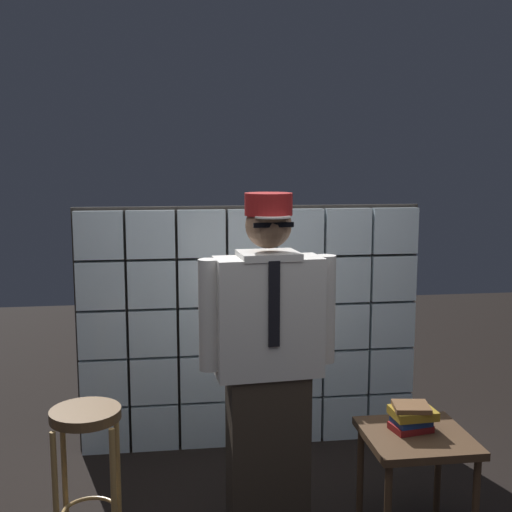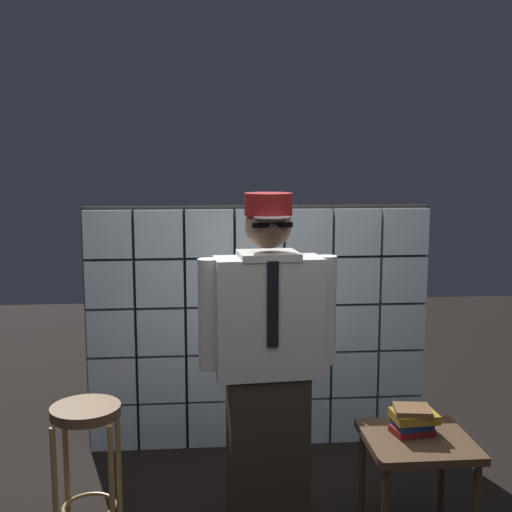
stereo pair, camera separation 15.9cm
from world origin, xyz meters
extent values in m
cube|color=silver|center=(-0.98, 1.45, 0.15)|extent=(0.31, 0.08, 0.31)
cube|color=silver|center=(-0.65, 1.45, 0.15)|extent=(0.31, 0.08, 0.31)
cube|color=silver|center=(-0.33, 1.45, 0.15)|extent=(0.31, 0.08, 0.31)
cube|color=silver|center=(0.00, 1.45, 0.15)|extent=(0.31, 0.08, 0.31)
cube|color=silver|center=(0.33, 1.45, 0.15)|extent=(0.31, 0.08, 0.31)
cube|color=silver|center=(0.65, 1.45, 0.15)|extent=(0.31, 0.08, 0.31)
cube|color=silver|center=(0.98, 1.45, 0.15)|extent=(0.31, 0.08, 0.31)
cube|color=silver|center=(-0.98, 1.45, 0.48)|extent=(0.31, 0.08, 0.31)
cube|color=silver|center=(-0.65, 1.45, 0.48)|extent=(0.31, 0.08, 0.31)
cube|color=silver|center=(-0.33, 1.45, 0.48)|extent=(0.31, 0.08, 0.31)
cube|color=silver|center=(0.00, 1.45, 0.48)|extent=(0.31, 0.08, 0.31)
cube|color=silver|center=(0.33, 1.45, 0.48)|extent=(0.31, 0.08, 0.31)
cube|color=silver|center=(0.65, 1.45, 0.48)|extent=(0.31, 0.08, 0.31)
cube|color=silver|center=(0.98, 1.45, 0.48)|extent=(0.31, 0.08, 0.31)
cube|color=silver|center=(-0.98, 1.45, 0.81)|extent=(0.31, 0.08, 0.31)
cube|color=silver|center=(-0.65, 1.45, 0.81)|extent=(0.31, 0.08, 0.31)
cube|color=silver|center=(-0.33, 1.45, 0.81)|extent=(0.31, 0.08, 0.31)
cube|color=silver|center=(0.00, 1.45, 0.81)|extent=(0.31, 0.08, 0.31)
cube|color=silver|center=(0.33, 1.45, 0.81)|extent=(0.31, 0.08, 0.31)
cube|color=silver|center=(0.65, 1.45, 0.81)|extent=(0.31, 0.08, 0.31)
cube|color=silver|center=(0.98, 1.45, 0.81)|extent=(0.31, 0.08, 0.31)
cube|color=silver|center=(-0.98, 1.45, 1.13)|extent=(0.31, 0.08, 0.31)
cube|color=silver|center=(-0.65, 1.45, 1.13)|extent=(0.31, 0.08, 0.31)
cube|color=silver|center=(-0.33, 1.45, 1.13)|extent=(0.31, 0.08, 0.31)
cube|color=silver|center=(0.00, 1.45, 1.13)|extent=(0.31, 0.08, 0.31)
cube|color=silver|center=(0.33, 1.45, 1.13)|extent=(0.31, 0.08, 0.31)
cube|color=silver|center=(0.65, 1.45, 1.13)|extent=(0.31, 0.08, 0.31)
cube|color=silver|center=(0.98, 1.45, 1.13)|extent=(0.31, 0.08, 0.31)
cube|color=silver|center=(-0.98, 1.45, 1.46)|extent=(0.31, 0.08, 0.31)
cube|color=silver|center=(-0.65, 1.45, 1.46)|extent=(0.31, 0.08, 0.31)
cube|color=silver|center=(-0.33, 1.45, 1.46)|extent=(0.31, 0.08, 0.31)
cube|color=silver|center=(0.00, 1.45, 1.46)|extent=(0.31, 0.08, 0.31)
cube|color=silver|center=(0.33, 1.45, 1.46)|extent=(0.31, 0.08, 0.31)
cube|color=silver|center=(0.65, 1.45, 1.46)|extent=(0.31, 0.08, 0.31)
cube|color=silver|center=(0.98, 1.45, 1.46)|extent=(0.31, 0.08, 0.31)
cube|color=#38332D|center=(0.00, 1.51, 0.81)|extent=(2.30, 0.02, 1.65)
cube|color=#382D23|center=(-0.05, 0.39, 0.43)|extent=(0.42, 0.24, 0.85)
cube|color=silver|center=(-0.05, 0.39, 1.15)|extent=(0.55, 0.27, 0.60)
cube|color=black|center=(-0.04, 0.27, 1.24)|extent=(0.06, 0.01, 0.42)
cube|color=silver|center=(-0.05, 0.39, 1.47)|extent=(0.31, 0.27, 0.04)
sphere|color=#846047|center=(-0.05, 0.39, 1.62)|extent=(0.23, 0.23, 0.23)
ellipsoid|color=black|center=(-0.05, 0.34, 1.58)|extent=(0.16, 0.09, 0.10)
cube|color=black|center=(-0.04, 0.29, 1.63)|extent=(0.20, 0.03, 0.02)
cylinder|color=white|center=(-0.05, 0.31, 1.66)|extent=(0.19, 0.19, 0.01)
cylinder|color=maroon|center=(-0.05, 0.39, 1.72)|extent=(0.24, 0.24, 0.11)
cylinder|color=silver|center=(0.24, 0.42, 1.18)|extent=(0.11, 0.11, 0.56)
cylinder|color=silver|center=(-0.35, 0.37, 1.18)|extent=(0.11, 0.11, 0.56)
cylinder|color=brown|center=(-0.95, 0.31, 0.72)|extent=(0.34, 0.34, 0.05)
torus|color=tan|center=(-0.95, 0.31, 0.22)|extent=(0.27, 0.27, 0.02)
cylinder|color=tan|center=(-1.09, 0.18, 0.35)|extent=(0.03, 0.03, 0.70)
cylinder|color=tan|center=(-0.82, 0.18, 0.35)|extent=(0.03, 0.03, 0.70)
cylinder|color=tan|center=(-1.09, 0.44, 0.35)|extent=(0.03, 0.03, 0.70)
cylinder|color=tan|center=(-0.82, 0.44, 0.35)|extent=(0.03, 0.03, 0.70)
cube|color=#513823|center=(0.68, 0.21, 0.55)|extent=(0.52, 0.52, 0.04)
cylinder|color=#513823|center=(0.90, -0.01, 0.26)|extent=(0.04, 0.04, 0.53)
cylinder|color=#513823|center=(0.46, 0.43, 0.26)|extent=(0.04, 0.04, 0.53)
cylinder|color=#513823|center=(0.90, 0.43, 0.26)|extent=(0.04, 0.04, 0.53)
cube|color=maroon|center=(0.66, 0.26, 0.59)|extent=(0.22, 0.17, 0.04)
cube|color=navy|center=(0.66, 0.25, 0.62)|extent=(0.20, 0.16, 0.03)
cube|color=olive|center=(0.67, 0.26, 0.66)|extent=(0.22, 0.18, 0.04)
cube|color=brown|center=(0.66, 0.26, 0.69)|extent=(0.20, 0.18, 0.02)
camera|label=1|loc=(-0.55, -2.75, 1.94)|focal=45.72mm
camera|label=2|loc=(-0.39, -2.77, 1.94)|focal=45.72mm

